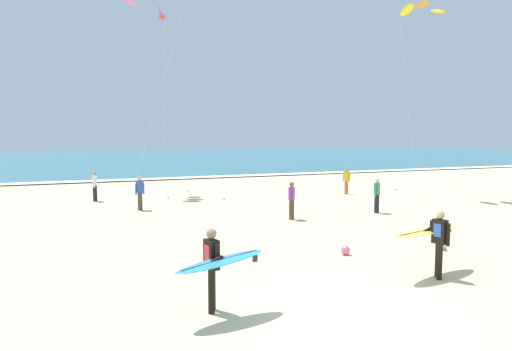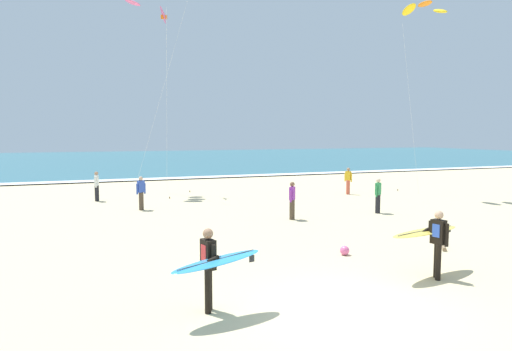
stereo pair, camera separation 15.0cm
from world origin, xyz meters
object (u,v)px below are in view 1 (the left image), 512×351
Objects in this scene: kite_delta_rose_near at (162,16)px; kite_arc_amber_mid at (423,9)px; bystander_green_top at (377,195)px; driftwood_log at (443,245)px; bystander_purple_top at (292,200)px; bystander_yellow_top at (346,181)px; bystander_white_top at (95,186)px; surfer_lead at (216,263)px; surfer_trailing at (433,235)px; beach_ball at (345,250)px; bystander_blue_top at (140,193)px.

kite_delta_rose_near is 14.88m from kite_arc_amber_mid.
driftwood_log is at bearing -107.50° from bystander_green_top.
bystander_purple_top is 8.99m from bystander_yellow_top.
surfer_lead is at bearing -84.98° from bystander_white_top.
bystander_purple_top and bystander_yellow_top have the same top height.
surfer_trailing is at bearing 3.28° from surfer_lead.
surfer_trailing is at bearing -129.71° from kite_arc_amber_mid.
kite_arc_amber_mid is 6.83× the size of bystander_purple_top.
beach_ball is (-0.88, 2.57, -0.91)m from surfer_trailing.
bystander_yellow_top is (-3.31, 2.24, -9.69)m from kite_arc_amber_mid.
kite_delta_rose_near is at bearing 108.74° from driftwood_log.
kite_delta_rose_near is 6.98× the size of bystander_yellow_top.
bystander_green_top is (7.56, -10.72, -9.71)m from kite_delta_rose_near.
bystander_white_top is at bearing 115.83° from bystander_blue_top.
bystander_green_top is at bearing -36.17° from bystander_white_top.
bystander_yellow_top is at bearing 42.63° from bystander_purple_top.
kite_delta_rose_near reaches higher than kite_arc_amber_mid.
beach_ball is at bearing 108.93° from surfer_trailing.
kite_arc_amber_mid is 14.39m from bystander_purple_top.
bystander_purple_top is at bearing 89.05° from surfer_trailing.
surfer_trailing reaches higher than beach_ball.
surfer_trailing is 15.86m from bystander_yellow_top.
bystander_green_top is 1.35× the size of driftwood_log.
surfer_trailing is 14.11m from bystander_blue_top.
kite_delta_rose_near reaches higher than bystander_white_top.
bystander_purple_top is 6.51m from driftwood_log.
bystander_purple_top is at bearing -40.53° from bystander_blue_top.
kite_arc_amber_mid reaches higher than beach_ball.
bystander_blue_top and bystander_green_top have the same top height.
kite_arc_amber_mid reaches higher than bystander_purple_top.
bystander_purple_top is at bearing 79.85° from beach_ball.
beach_ball is (-7.63, -11.78, -0.67)m from bystander_yellow_top.
bystander_blue_top is 13.41m from driftwood_log.
bystander_yellow_top is 5.68× the size of beach_ball.
bystander_green_top is at bearing 61.80° from surfer_trailing.
bystander_yellow_top is 12.83m from driftwood_log.
bystander_yellow_top is at bearing -25.09° from kite_delta_rose_near.
kite_arc_amber_mid is 18.29m from bystander_blue_top.
bystander_white_top is 17.55m from driftwood_log.
bystander_white_top reaches higher than driftwood_log.
surfer_lead is 8.74m from driftwood_log.
bystander_purple_top is 1.35× the size of driftwood_log.
kite_delta_rose_near is at bearing 82.27° from surfer_lead.
surfer_lead is 17.20m from bystander_white_top.
kite_arc_amber_mid is 10.48m from bystander_yellow_top.
kite_arc_amber_mid is 17.84m from beach_ball.
kite_arc_amber_mid is at bearing 34.41° from bystander_green_top.
driftwood_log is at bearing 17.33° from surfer_lead.
kite_arc_amber_mid is 9.23× the size of driftwood_log.
surfer_trailing is 8.26m from bystander_purple_top.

